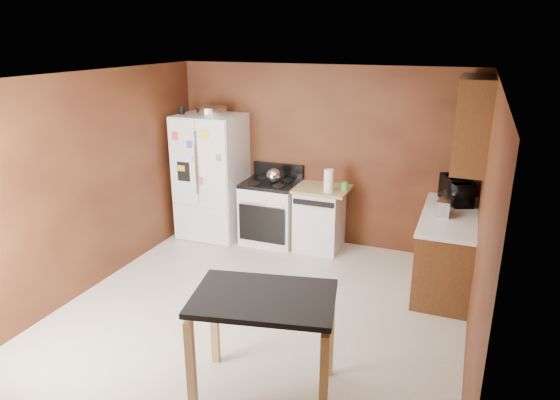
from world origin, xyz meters
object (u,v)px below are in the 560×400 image
Objects in this scene: microwave at (456,191)px; island at (264,312)px; toaster at (445,208)px; refrigerator at (212,177)px; green_canister at (344,186)px; pen_cup at (182,110)px; kettle at (274,176)px; gas_range at (271,211)px; roasting_pan at (212,111)px; paper_towel at (329,181)px; dishwasher at (319,218)px.

island is at bearing 134.47° from microwave.
toaster is 0.54m from microwave.
refrigerator reaches higher than toaster.
green_canister is 3.06m from island.
kettle is (1.35, 0.11, -0.86)m from pen_cup.
refrigerator is (0.38, 0.09, -0.96)m from pen_cup.
pen_cup reaches higher than toaster.
pen_cup reaches higher than green_canister.
toaster is (2.31, -0.50, -0.01)m from kettle.
gas_range is (-0.06, 0.04, -0.54)m from kettle.
pen_cup is 1.60m from kettle.
roasting_pan is at bearing -179.60° from toaster.
paper_towel is at bearing 173.92° from toaster.
pen_cup is 0.47× the size of toaster.
microwave is at bearing 89.45° from toaster.
green_canister is 1.44m from toaster.
roasting_pan reaches higher than paper_towel.
gas_range reaches higher than green_canister.
refrigerator reaches higher than green_canister.
green_canister reaches higher than island.
gas_range is at bearing 176.69° from toaster.
pen_cup reaches higher than kettle.
roasting_pan reaches higher than gas_range.
pen_cup is (-0.41, -0.13, 0.01)m from roasting_pan.
gas_range is at bearing 147.90° from kettle.
roasting_pan is 4.04× the size of green_canister.
island is (1.17, -3.01, 0.30)m from gas_range.
microwave is 3.28m from island.
refrigerator is (-1.96, -0.10, -0.04)m from green_canister.
kettle is (0.94, -0.02, -0.85)m from roasting_pan.
refrigerator reaches higher than island.
kettle is 3.18m from island.
microwave reaches higher than island.
island is (-1.20, -2.48, -0.23)m from toaster.
green_canister is 0.59m from dishwasher.
green_canister is at bearing 165.88° from toaster.
roasting_pan is 1.69× the size of toaster.
toaster is at bearing -8.95° from roasting_pan.
paper_towel is at bearing -7.77° from gas_range.
refrigerator is at bearing -177.01° from dishwasher.
pen_cup is 2.52m from green_canister.
green_canister is at bearing 1.83° from roasting_pan.
pen_cup reaches higher than gas_range.
toaster is at bearing -12.08° from kettle.
refrigerator is at bearing -178.65° from kettle.
pen_cup is at bearing -167.12° from refrigerator.
island is at bearing -87.70° from green_canister.
paper_towel is 1.56m from toaster.
green_canister is 1.42m from microwave.
kettle is 0.98m from refrigerator.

